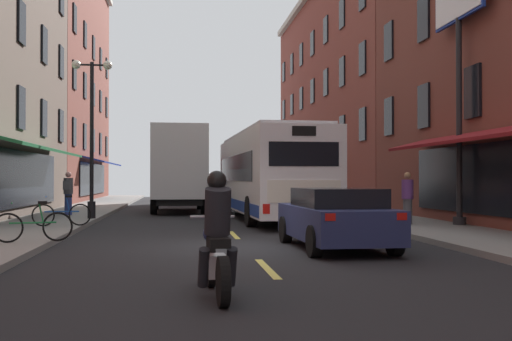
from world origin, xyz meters
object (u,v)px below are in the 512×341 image
at_px(motorcycle_rider, 217,243).
at_px(bicycle_mid, 33,226).
at_px(sedan_mid, 183,192).
at_px(box_truck, 179,169).
at_px(bicycle_near, 62,214).
at_px(billboard_sign, 459,32).
at_px(street_lamp_twin, 92,131).
at_px(transit_bus, 268,174).
at_px(pedestrian_near, 68,192).
at_px(sedan_near, 336,218).
at_px(pedestrian_mid, 408,198).

distance_m(motorcycle_rider, bicycle_mid, 7.26).
bearing_deg(sedan_mid, box_truck, -91.68).
xyz_separation_m(box_truck, bicycle_near, (-3.47, -9.98, -1.50)).
bearing_deg(billboard_sign, street_lamp_twin, 158.40).
distance_m(transit_bus, motorcycle_rider, 15.59).
height_order(billboard_sign, motorcycle_rider, billboard_sign).
height_order(transit_bus, pedestrian_near, transit_bus).
height_order(sedan_near, pedestrian_mid, pedestrian_mid).
relative_size(bicycle_mid, pedestrian_mid, 1.04).
bearing_deg(bicycle_mid, motorcycle_rider, -59.21).
distance_m(bicycle_mid, street_lamp_twin, 8.88).
bearing_deg(sedan_near, street_lamp_twin, 124.74).
bearing_deg(street_lamp_twin, motorcycle_rider, -76.28).
xyz_separation_m(sedan_mid, pedestrian_near, (-4.55, -13.17, 0.31)).
bearing_deg(pedestrian_near, pedestrian_mid, -24.22).
xyz_separation_m(sedan_near, sedan_mid, (-3.17, 24.80, 0.03)).
height_order(box_truck, sedan_near, box_truck).
bearing_deg(transit_bus, box_truck, 120.52).
bearing_deg(sedan_near, pedestrian_near, 123.58).
bearing_deg(sedan_near, box_truck, 102.28).
height_order(motorcycle_rider, bicycle_mid, motorcycle_rider).
relative_size(box_truck, motorcycle_rider, 3.47).
relative_size(sedan_mid, bicycle_near, 2.66).
height_order(bicycle_near, pedestrian_mid, pedestrian_mid).
relative_size(sedan_mid, pedestrian_near, 2.67).
bearing_deg(box_truck, pedestrian_near, -135.96).
distance_m(sedan_mid, bicycle_near, 19.37).
relative_size(bicycle_near, bicycle_mid, 1.01).
bearing_deg(motorcycle_rider, bicycle_near, 109.71).
distance_m(transit_bus, bicycle_mid, 11.27).
bearing_deg(bicycle_near, transit_bus, 31.70).
bearing_deg(sedan_mid, sedan_near, -82.72).
distance_m(sedan_mid, pedestrian_near, 13.94).
bearing_deg(billboard_sign, bicycle_mid, -162.05).
bearing_deg(pedestrian_near, sedan_near, -51.48).
distance_m(motorcycle_rider, bicycle_near, 11.74).
bearing_deg(pedestrian_near, sedan_mid, 75.88).
bearing_deg(sedan_near, billboard_sign, 43.13).
relative_size(pedestrian_near, street_lamp_twin, 0.30).
distance_m(sedan_mid, pedestrian_mid, 20.67).
distance_m(box_truck, street_lamp_twin, 7.18).
height_order(transit_bus, bicycle_mid, transit_bus).
distance_m(billboard_sign, bicycle_mid, 13.60).
distance_m(pedestrian_mid, street_lamp_twin, 11.22).
bearing_deg(transit_bus, sedan_near, -89.73).
bearing_deg(bicycle_mid, sedan_near, -8.38).
xyz_separation_m(bicycle_near, pedestrian_mid, (10.56, -0.51, 0.46)).
bearing_deg(pedestrian_near, box_truck, 48.98).
bearing_deg(box_truck, pedestrian_mid, -55.96).
distance_m(box_truck, motorcycle_rider, 21.07).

